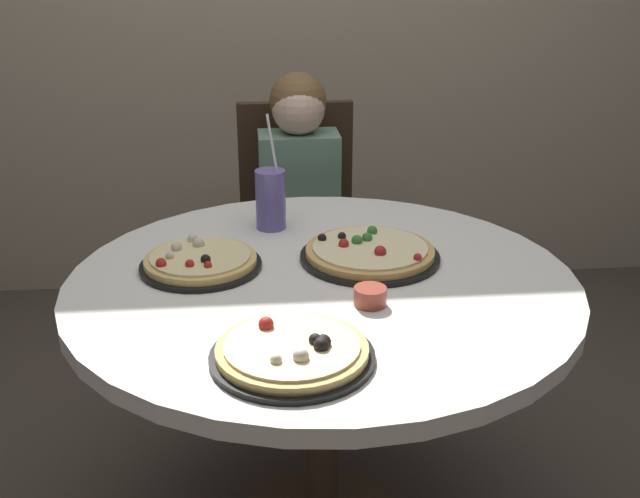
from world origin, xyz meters
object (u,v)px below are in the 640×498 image
object	(u,v)px
pizza_cheese	(200,261)
pizza_pepperoni	(292,352)
chair_wooden	(297,226)
dining_table	(322,317)
diner_child	(302,258)
pizza_veggie	(370,253)
sauce_bowl	(370,296)
soda_cup	(271,199)

from	to	relation	value
pizza_cheese	pizza_pepperoni	size ratio (longest dim) A/B	0.93
chair_wooden	dining_table	bearing A→B (deg)	-89.95
diner_child	pizza_veggie	world-z (taller)	diner_child
diner_child	pizza_cheese	xyz separation A→B (m)	(-0.28, -0.66, 0.28)
dining_table	pizza_cheese	bearing A→B (deg)	164.40
chair_wooden	pizza_cheese	world-z (taller)	chair_wooden
dining_table	sauce_bowl	size ratio (longest dim) A/B	16.81
dining_table	pizza_pepperoni	distance (m)	0.39
pizza_cheese	pizza_pepperoni	xyz separation A→B (m)	(0.19, -0.44, 0.00)
chair_wooden	pizza_pepperoni	xyz separation A→B (m)	(-0.09, -1.29, 0.24)
pizza_veggie	pizza_cheese	size ratio (longest dim) A/B	1.18
sauce_bowl	soda_cup	bearing A→B (deg)	111.94
pizza_pepperoni	sauce_bowl	xyz separation A→B (m)	(0.18, 0.21, 0.00)
dining_table	soda_cup	world-z (taller)	soda_cup
diner_child	sauce_bowl	xyz separation A→B (m)	(0.09, -0.89, 0.29)
diner_child	pizza_cheese	size ratio (longest dim) A/B	3.76
dining_table	pizza_cheese	distance (m)	0.32
soda_cup	sauce_bowl	distance (m)	0.53
diner_child	pizza_cheese	world-z (taller)	diner_child
chair_wooden	soda_cup	bearing A→B (deg)	-100.11
pizza_cheese	diner_child	bearing A→B (deg)	66.87
pizza_cheese	sauce_bowl	xyz separation A→B (m)	(0.37, -0.23, 0.00)
pizza_pepperoni	soda_cup	size ratio (longest dim) A/B	1.01
pizza_cheese	soda_cup	world-z (taller)	soda_cup
dining_table	sauce_bowl	bearing A→B (deg)	-59.35
chair_wooden	soda_cup	xyz separation A→B (m)	(-0.11, -0.59, 0.30)
diner_child	pizza_veggie	xyz separation A→B (m)	(0.12, -0.64, 0.28)
diner_child	pizza_veggie	size ratio (longest dim) A/B	3.18
pizza_cheese	soda_cup	distance (m)	0.32
diner_child	sauce_bowl	size ratio (longest dim) A/B	15.46
pizza_veggie	pizza_pepperoni	distance (m)	0.51
chair_wooden	soda_cup	world-z (taller)	soda_cup
dining_table	pizza_cheese	world-z (taller)	pizza_cheese
chair_wooden	diner_child	bearing A→B (deg)	-89.50
diner_child	pizza_pepperoni	bearing A→B (deg)	-94.62
pizza_veggie	pizza_pepperoni	xyz separation A→B (m)	(-0.21, -0.46, 0.00)
dining_table	soda_cup	xyz separation A→B (m)	(-0.11, 0.33, 0.18)
pizza_cheese	soda_cup	bearing A→B (deg)	55.40
chair_wooden	diner_child	distance (m)	0.19
pizza_veggie	diner_child	bearing A→B (deg)	100.94
soda_cup	pizza_pepperoni	bearing A→B (deg)	-88.57
chair_wooden	sauce_bowl	world-z (taller)	chair_wooden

